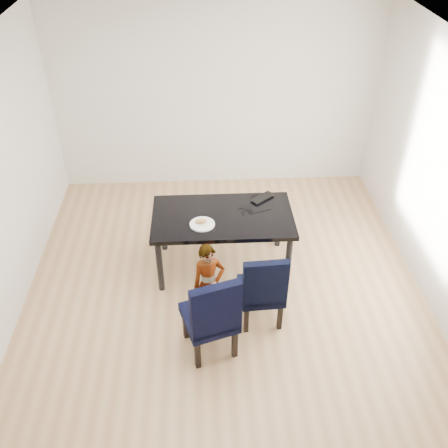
{
  "coord_description": "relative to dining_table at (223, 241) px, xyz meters",
  "views": [
    {
      "loc": [
        -0.22,
        -4.09,
        4.02
      ],
      "look_at": [
        0.0,
        0.2,
        0.85
      ],
      "focal_mm": 40.0,
      "sensor_mm": 36.0,
      "label": 1
    }
  ],
  "objects": [
    {
      "name": "floor",
      "position": [
        0.0,
        -0.5,
        -0.38
      ],
      "size": [
        4.5,
        5.0,
        0.01
      ],
      "primitive_type": "cube",
      "color": "tan",
      "rests_on": "ground"
    },
    {
      "name": "ceiling",
      "position": [
        0.0,
        -0.5,
        2.33
      ],
      "size": [
        4.5,
        5.0,
        0.01
      ],
      "primitive_type": "cube",
      "color": "white",
      "rests_on": "wall_back"
    },
    {
      "name": "wall_back",
      "position": [
        0.0,
        2.0,
        0.98
      ],
      "size": [
        4.5,
        0.01,
        2.7
      ],
      "primitive_type": "cube",
      "color": "silver",
      "rests_on": "ground"
    },
    {
      "name": "wall_front",
      "position": [
        0.0,
        -3.0,
        0.98
      ],
      "size": [
        4.5,
        0.01,
        2.7
      ],
      "primitive_type": "cube",
      "color": "silver",
      "rests_on": "ground"
    },
    {
      "name": "dining_table",
      "position": [
        0.0,
        0.0,
        0.0
      ],
      "size": [
        1.6,
        0.9,
        0.75
      ],
      "primitive_type": "cube",
      "color": "black",
      "rests_on": "floor"
    },
    {
      "name": "chair_left",
      "position": [
        -0.19,
        -1.23,
        0.13
      ],
      "size": [
        0.61,
        0.62,
        1.0
      ],
      "primitive_type": "cube",
      "rotation": [
        0.0,
        0.0,
        0.3
      ],
      "color": "black",
      "rests_on": "floor"
    },
    {
      "name": "chair_right",
      "position": [
        0.36,
        -0.86,
        0.09
      ],
      "size": [
        0.47,
        0.49,
        0.93
      ],
      "primitive_type": "cube",
      "rotation": [
        0.0,
        0.0,
        0.06
      ],
      "color": "black",
      "rests_on": "floor"
    },
    {
      "name": "child",
      "position": [
        -0.18,
        -0.8,
        0.09
      ],
      "size": [
        0.39,
        0.31,
        0.94
      ],
      "primitive_type": "imported",
      "rotation": [
        0.0,
        0.0,
        0.26
      ],
      "color": "orange",
      "rests_on": "floor"
    },
    {
      "name": "plate",
      "position": [
        -0.23,
        -0.17,
        0.38
      ],
      "size": [
        0.36,
        0.36,
        0.02
      ],
      "primitive_type": "cylinder",
      "rotation": [
        0.0,
        0.0,
        0.35
      ],
      "color": "white",
      "rests_on": "dining_table"
    },
    {
      "name": "sandwich",
      "position": [
        -0.25,
        -0.15,
        0.42
      ],
      "size": [
        0.14,
        0.1,
        0.05
      ],
      "primitive_type": "ellipsoid",
      "rotation": [
        0.0,
        0.0,
        0.29
      ],
      "color": "#B68741",
      "rests_on": "plate"
    },
    {
      "name": "laptop",
      "position": [
        0.46,
        0.35,
        0.39
      ],
      "size": [
        0.36,
        0.35,
        0.02
      ],
      "primitive_type": "imported",
      "rotation": [
        0.0,
        0.0,
        3.83
      ],
      "color": "black",
      "rests_on": "dining_table"
    },
    {
      "name": "cable_tangle",
      "position": [
        0.29,
        0.03,
        0.38
      ],
      "size": [
        0.15,
        0.15,
        0.01
      ],
      "primitive_type": "torus",
      "rotation": [
        0.0,
        0.0,
        -0.17
      ],
      "color": "black",
      "rests_on": "dining_table"
    }
  ]
}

